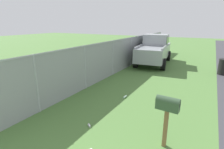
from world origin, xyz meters
name	(u,v)px	position (x,y,z in m)	size (l,w,h in m)	color
mailbox	(167,107)	(4.46, -1.11, 1.04)	(0.24, 0.54, 1.30)	brown
pickup_truck	(155,49)	(13.43, 1.79, 1.10)	(5.08, 2.49, 2.09)	#93999E
trash_bin	(224,67)	(12.47, -2.61, 0.46)	(0.64, 0.64, 0.92)	black
fence_section	(123,53)	(10.59, 3.00, 1.06)	(18.05, 0.07, 1.97)	#9EA3A8
litter_bottle_far_scatter	(125,97)	(6.64, 0.97, 0.04)	(0.07, 0.07, 0.22)	#B2D8BF
litter_can_by_mailbox	(89,125)	(4.26, 1.00, 0.03)	(0.07, 0.07, 0.12)	silver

